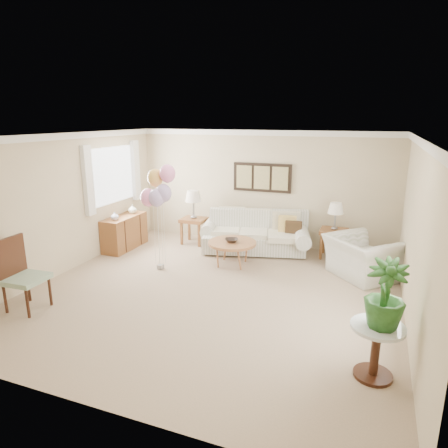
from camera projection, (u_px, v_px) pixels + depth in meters
name	position (u px, v px, depth m)	size (l,w,h in m)	color
ground_plane	(212.00, 292.00, 6.77)	(6.00, 6.00, 0.00)	tan
room_shell	(208.00, 197.00, 6.47)	(6.04, 6.04, 2.60)	beige
wall_art_triptych	(262.00, 178.00, 9.04)	(1.35, 0.06, 0.65)	black
sofa	(255.00, 236.00, 8.78)	(2.62, 1.41, 0.89)	silver
end_table_left	(194.00, 222.00, 9.29)	(0.56, 0.50, 0.61)	brown
end_table_right	(334.00, 234.00, 8.33)	(0.56, 0.51, 0.61)	brown
lamp_left	(193.00, 197.00, 9.13)	(0.37, 0.37, 0.66)	gray
lamp_right	(336.00, 209.00, 8.19)	(0.32, 0.32, 0.57)	gray
coffee_table	(232.00, 244.00, 7.92)	(0.96, 0.96, 0.49)	#A0713C
decor_bowl	(232.00, 240.00, 7.90)	(0.26, 0.26, 0.06)	black
armchair	(361.00, 258.00, 7.33)	(1.16, 1.02, 0.76)	silver
side_table	(377.00, 338.00, 4.45)	(0.60, 0.60, 0.65)	silver
potted_plant	(385.00, 294.00, 4.28)	(0.43, 0.43, 0.78)	#1C4315
accent_chair	(21.00, 273.00, 6.06)	(0.58, 0.58, 1.13)	#89A386
credenza	(125.00, 232.00, 8.97)	(0.46, 1.20, 0.74)	brown
vase_white	(115.00, 216.00, 8.54)	(0.17, 0.17, 0.18)	silver
vase_sage	(132.00, 209.00, 9.14)	(0.19, 0.19, 0.20)	beige
balloon_cluster	(158.00, 188.00, 7.41)	(0.62, 0.51, 2.04)	gray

